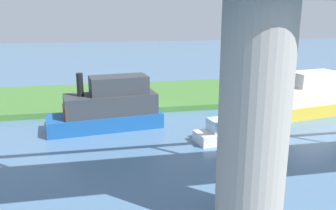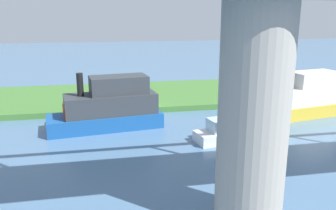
% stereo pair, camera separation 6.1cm
% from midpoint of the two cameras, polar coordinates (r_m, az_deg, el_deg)
% --- Properties ---
extents(ground_plane, '(160.00, 160.00, 0.00)m').
position_cam_midpoint_polar(ground_plane, '(31.17, -5.01, -1.44)').
color(ground_plane, '#4C7093').
extents(grassy_bank, '(80.00, 12.00, 0.50)m').
position_cam_midpoint_polar(grassy_bank, '(36.89, -6.04, 1.48)').
color(grassy_bank, '#427533').
rests_on(grassy_bank, ground).
extents(bridge_pylon, '(2.79, 2.79, 9.13)m').
position_cam_midpoint_polar(bridge_pylon, '(14.32, 13.65, -2.19)').
color(bridge_pylon, '#9E998E').
rests_on(bridge_pylon, ground).
extents(person_on_bank, '(0.50, 0.50, 1.39)m').
position_cam_midpoint_polar(person_on_bank, '(34.00, -11.46, 1.77)').
color(person_on_bank, '#2D334C').
rests_on(person_on_bank, grassy_bank).
extents(mooring_post, '(0.20, 0.20, 0.85)m').
position_cam_midpoint_polar(mooring_post, '(31.54, -13.43, 0.14)').
color(mooring_post, brown).
rests_on(mooring_post, grassy_bank).
extents(motorboat_white, '(8.85, 3.94, 4.37)m').
position_cam_midpoint_polar(motorboat_white, '(27.30, -9.47, -0.39)').
color(motorboat_white, '#195199').
rests_on(motorboat_white, ground).
extents(riverboat_paddlewheel, '(5.06, 2.52, 1.61)m').
position_cam_midpoint_polar(riverboat_paddlewheel, '(24.91, 9.60, -4.38)').
color(riverboat_paddlewheel, white).
rests_on(riverboat_paddlewheel, ground).
extents(houseboat_blue, '(8.43, 4.15, 4.12)m').
position_cam_midpoint_polar(houseboat_blue, '(32.46, 21.17, 1.05)').
color(houseboat_blue, gold).
rests_on(houseboat_blue, ground).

